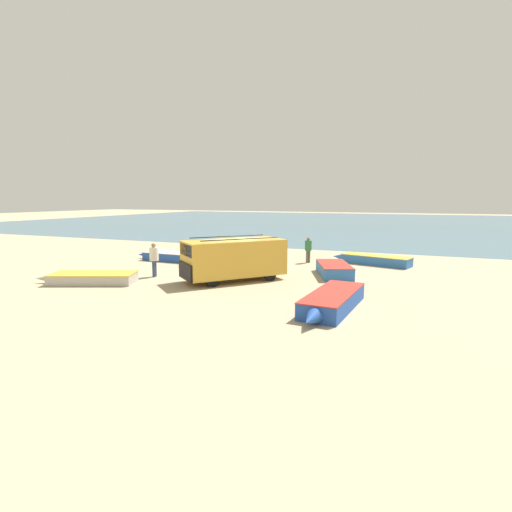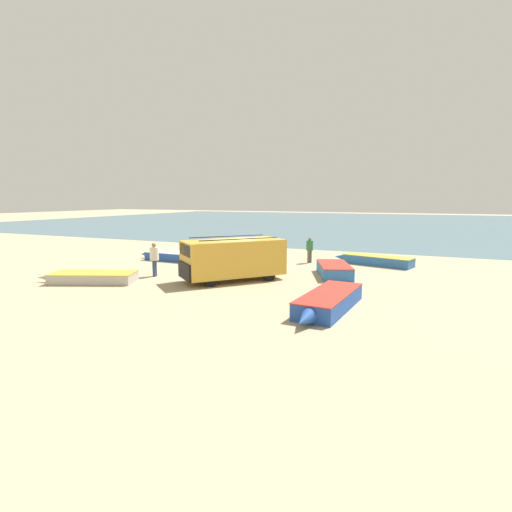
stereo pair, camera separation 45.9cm
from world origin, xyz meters
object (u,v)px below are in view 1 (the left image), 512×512
at_px(fishing_rowboat_1, 175,257).
at_px(fishing_rowboat_2, 250,258).
at_px(fishing_rowboat_3, 91,278).
at_px(parked_van, 234,258).
at_px(fishing_rowboat_5, 332,301).
at_px(fisherman_0, 154,257).
at_px(fishing_rowboat_4, 333,269).
at_px(fishing_rowboat_0, 373,260).
at_px(fisherman_1, 308,247).

xyz_separation_m(fishing_rowboat_1, fishing_rowboat_2, (4.87, 1.34, 0.02)).
height_order(fishing_rowboat_1, fishing_rowboat_3, fishing_rowboat_1).
bearing_deg(parked_van, fishing_rowboat_5, 99.27).
xyz_separation_m(fishing_rowboat_3, fishing_rowboat_5, (11.88, -0.10, 0.07)).
relative_size(fishing_rowboat_5, fisherman_0, 2.92).
distance_m(fishing_rowboat_1, fishing_rowboat_4, 10.77).
bearing_deg(fishing_rowboat_4, fishing_rowboat_0, -40.57).
bearing_deg(fisherman_0, fishing_rowboat_0, 24.05).
relative_size(parked_van, fishing_rowboat_5, 0.98).
distance_m(fishing_rowboat_0, fishing_rowboat_2, 7.76).
relative_size(fishing_rowboat_2, fishing_rowboat_5, 0.66).
height_order(fishing_rowboat_1, fishing_rowboat_2, fishing_rowboat_2).
bearing_deg(fishing_rowboat_0, fishing_rowboat_5, 104.57).
xyz_separation_m(fishing_rowboat_0, fishing_rowboat_1, (-12.28, -3.66, -0.01)).
xyz_separation_m(fishing_rowboat_2, fisherman_1, (3.45, 1.39, 0.69)).
bearing_deg(parked_van, fisherman_1, -155.38).
relative_size(parked_van, fisherman_0, 2.87).
xyz_separation_m(fishing_rowboat_2, fishing_rowboat_3, (-4.64, -8.87, -0.05)).
relative_size(parked_van, fishing_rowboat_3, 1.06).
distance_m(fishing_rowboat_3, fishing_rowboat_4, 12.44).
xyz_separation_m(fishing_rowboat_5, fisherman_1, (-3.79, 10.36, 0.67)).
bearing_deg(fisherman_1, fishing_rowboat_2, -119.16).
bearing_deg(fisherman_1, fishing_rowboat_5, -31.05).
distance_m(fishing_rowboat_0, fishing_rowboat_5, 11.29).
bearing_deg(fisherman_0, parked_van, -6.21).
relative_size(fishing_rowboat_1, fishing_rowboat_3, 1.15).
relative_size(fishing_rowboat_0, fishing_rowboat_5, 0.98).
xyz_separation_m(fishing_rowboat_3, fishing_rowboat_4, (10.50, 6.67, 0.07)).
height_order(fishing_rowboat_1, fisherman_0, fisherman_0).
xyz_separation_m(parked_van, fishing_rowboat_4, (4.34, 3.35, -0.82)).
xyz_separation_m(fishing_rowboat_0, fishing_rowboat_2, (-7.40, -2.32, 0.01)).
bearing_deg(fishing_rowboat_3, parked_van, -174.56).
distance_m(parked_van, fishing_rowboat_4, 5.55).
bearing_deg(fishing_rowboat_1, fishing_rowboat_0, -161.99).
bearing_deg(fisherman_0, fishing_rowboat_1, 96.60).
distance_m(fishing_rowboat_2, fishing_rowboat_3, 10.01).
height_order(parked_van, fishing_rowboat_0, parked_van).
distance_m(fishing_rowboat_1, fisherman_1, 8.79).
bearing_deg(fishing_rowboat_4, parked_van, 105.92).
distance_m(parked_van, fisherman_1, 7.21).
bearing_deg(fisherman_1, fishing_rowboat_3, -89.37).
relative_size(fisherman_0, fisherman_1, 1.09).
height_order(fishing_rowboat_5, fisherman_1, fisherman_1).
distance_m(fishing_rowboat_1, fisherman_0, 5.46).
bearing_deg(fishing_rowboat_1, parked_van, 148.04).
bearing_deg(fishing_rowboat_4, fishing_rowboat_3, 100.64).
distance_m(parked_van, fishing_rowboat_2, 5.82).
relative_size(fishing_rowboat_0, fishing_rowboat_2, 1.48).
height_order(parked_van, fishing_rowboat_2, parked_van).
bearing_deg(fishing_rowboat_1, fishing_rowboat_2, -163.22).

